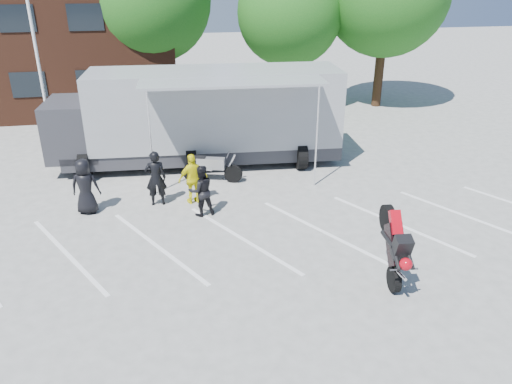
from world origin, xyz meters
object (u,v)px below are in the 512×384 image
object	(u,v)px
flagpole	(39,26)
spectator_leather_c	(201,191)
tree_left	(150,1)
tree_mid	(290,13)
parked_motorcycle	(213,181)
transporter_truck	(205,163)
spectator_leather_b	(156,178)
stunt_bike_rider	(383,275)
spectator_hivis	(193,179)
spectator_leather_a	(85,186)

from	to	relation	value
flagpole	spectator_leather_c	bearing A→B (deg)	-53.06
tree_left	tree_mid	xyz separation A→B (m)	(7.00, -1.00, -0.62)
flagpole	parked_motorcycle	size ratio (longest dim) A/B	3.60
transporter_truck	tree_mid	bearing A→B (deg)	58.91
tree_left	spectator_leather_c	size ratio (longest dim) A/B	5.25
tree_mid	spectator_leather_b	size ratio (longest dim) A/B	4.16
transporter_truck	spectator_leather_c	world-z (taller)	transporter_truck
spectator_leather_c	stunt_bike_rider	bearing A→B (deg)	123.53
tree_mid	spectator_hivis	distance (m)	13.44
spectator_leather_a	parked_motorcycle	bearing A→B (deg)	-149.05
stunt_bike_rider	spectator_leather_c	distance (m)	6.03
spectator_leather_b	parked_motorcycle	bearing A→B (deg)	-140.49
spectator_leather_b	spectator_leather_c	distance (m)	1.71
spectator_leather_b	spectator_hivis	bearing A→B (deg)	177.07
tree_mid	transporter_truck	xyz separation A→B (m)	(-5.28, -7.72, -4.94)
parked_motorcycle	spectator_leather_a	bearing A→B (deg)	129.85
spectator_hivis	flagpole	bearing A→B (deg)	-66.83
tree_mid	tree_left	bearing A→B (deg)	171.87
transporter_truck	spectator_leather_c	bearing A→B (deg)	-93.02
flagpole	tree_left	xyz separation A→B (m)	(4.24, 6.00, 0.51)
stunt_bike_rider	spectator_leather_b	xyz separation A→B (m)	(-5.59, 5.25, 0.92)
transporter_truck	spectator_leather_c	distance (m)	4.65
spectator_leather_c	spectator_hivis	world-z (taller)	spectator_hivis
tree_mid	flagpole	bearing A→B (deg)	-156.03
transporter_truck	spectator_leather_c	size ratio (longest dim) A/B	6.97
parked_motorcycle	spectator_leather_b	xyz separation A→B (m)	(-1.98, -1.58, 0.92)
flagpole	spectator_hivis	distance (m)	9.25
spectator_leather_a	spectator_leather_c	distance (m)	3.63
spectator_leather_c	tree_left	bearing A→B (deg)	-96.18
flagpole	spectator_leather_b	xyz separation A→B (m)	(4.09, -6.25, -4.13)
spectator_leather_a	spectator_leather_c	bearing A→B (deg)	174.64
tree_mid	transporter_truck	distance (m)	10.58
flagpole	tree_left	distance (m)	7.37
spectator_leather_c	spectator_hivis	xyz separation A→B (m)	(-0.18, 0.94, 0.02)
flagpole	transporter_truck	size ratio (longest dim) A/B	0.70
spectator_leather_a	spectator_hivis	distance (m)	3.35
tree_mid	spectator_leather_b	xyz separation A→B (m)	(-7.15, -11.25, -4.02)
transporter_truck	spectator_hivis	size ratio (longest dim) A/B	6.77
parked_motorcycle	spectator_leather_b	distance (m)	2.70
tree_left	spectator_leather_a	size ratio (longest dim) A/B	4.82
spectator_leather_c	spectator_hivis	bearing A→B (deg)	-90.32
tree_left	tree_mid	world-z (taller)	tree_left
tree_left	spectator_hivis	distance (m)	13.24
parked_motorcycle	spectator_leather_c	world-z (taller)	spectator_leather_c
stunt_bike_rider	spectator_leather_c	size ratio (longest dim) A/B	1.28
tree_left	spectator_leather_c	bearing A→B (deg)	-84.75
tree_left	parked_motorcycle	world-z (taller)	tree_left
flagpole	spectator_leather_b	size ratio (longest dim) A/B	4.33
stunt_bike_rider	spectator_hivis	size ratio (longest dim) A/B	1.24
flagpole	spectator_hivis	world-z (taller)	flagpole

